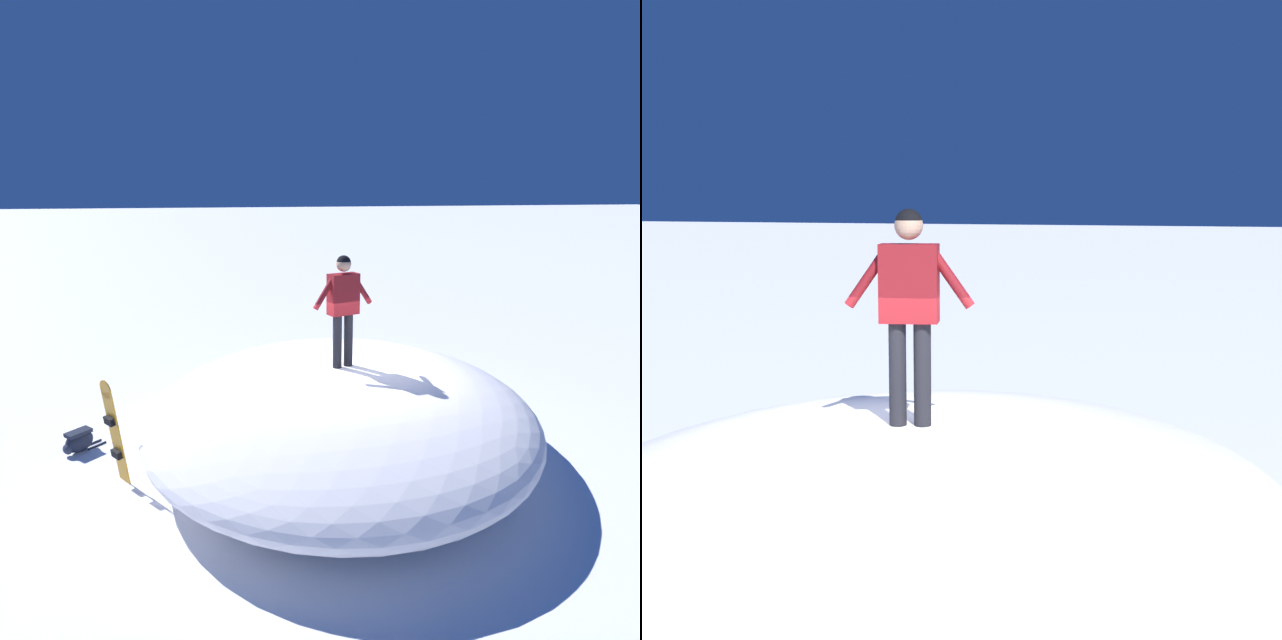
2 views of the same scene
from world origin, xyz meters
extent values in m
plane|color=white|center=(0.00, 0.00, 0.00)|extent=(240.00, 240.00, 0.00)
ellipsoid|color=white|center=(-0.18, 0.27, 0.73)|extent=(7.97, 7.57, 1.46)
cylinder|color=black|center=(-0.12, 0.13, 1.88)|extent=(0.14, 0.14, 0.84)
cylinder|color=black|center=(-0.18, 0.32, 1.88)|extent=(0.14, 0.14, 0.84)
cube|color=maroon|center=(-0.15, 0.23, 2.60)|extent=(0.34, 0.51, 0.62)
sphere|color=tan|center=(-0.15, 0.23, 3.06)|extent=(0.23, 0.23, 0.23)
cylinder|color=maroon|center=(-0.06, -0.08, 2.66)|extent=(0.19, 0.40, 0.51)
cylinder|color=maroon|center=(-0.24, 0.53, 2.66)|extent=(0.19, 0.40, 0.51)
sphere|color=black|center=(-0.15, 0.23, 3.08)|extent=(0.22, 0.22, 0.22)
cube|color=orange|center=(-0.34, 3.61, 0.74)|extent=(0.32, 0.30, 1.47)
cylinder|color=orange|center=(-0.39, 3.67, 1.47)|extent=(0.25, 0.20, 0.28)
cube|color=black|center=(-0.35, 3.62, 1.00)|extent=(0.21, 0.17, 0.35)
cube|color=black|center=(-0.39, 3.66, 1.00)|extent=(0.20, 0.18, 0.12)
cube|color=black|center=(-0.35, 3.62, 0.47)|extent=(0.20, 0.18, 0.12)
ellipsoid|color=#1E2333|center=(0.80, 4.37, 0.18)|extent=(0.49, 0.50, 0.36)
ellipsoid|color=#2B3144|center=(0.67, 4.52, 0.13)|extent=(0.22, 0.22, 0.17)
cube|color=#1E2333|center=(0.80, 4.37, 0.33)|extent=(0.41, 0.42, 0.06)
cylinder|color=#1E2333|center=(0.92, 4.14, 0.01)|extent=(0.24, 0.26, 0.04)
cylinder|color=#1E2333|center=(1.02, 4.23, 0.01)|extent=(0.24, 0.26, 0.04)
camera|label=1|loc=(-7.57, 2.32, 4.14)|focal=29.21mm
camera|label=2|loc=(5.95, 2.97, 3.23)|focal=47.73mm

